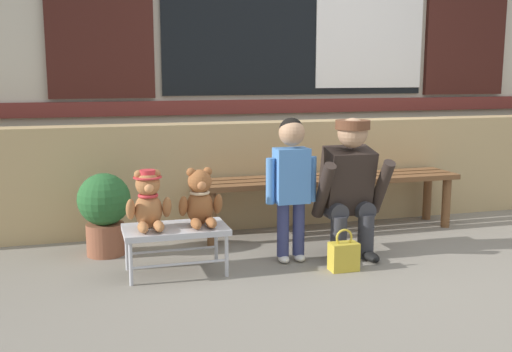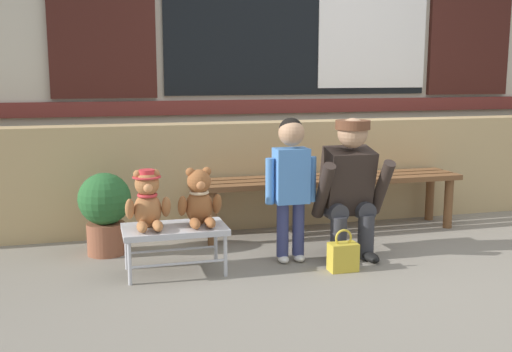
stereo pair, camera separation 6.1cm
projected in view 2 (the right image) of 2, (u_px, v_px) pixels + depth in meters
ground_plane at (396, 274)px, 3.79m from camera, size 60.00×60.00×0.00m
brick_low_wall at (315, 171)px, 5.07m from camera, size 7.86×0.25×0.85m
shop_facade at (297, 19)px, 5.35m from camera, size 8.02×0.26×3.40m
wooden_bench_long at (330, 185)px, 4.73m from camera, size 2.10×0.40×0.44m
small_display_bench at (175, 232)px, 3.77m from camera, size 0.64×0.36×0.30m
teddy_bear_with_hat at (148, 201)px, 3.69m from camera, size 0.28×0.27×0.36m
teddy_bear_plain at (199, 199)px, 3.78m from camera, size 0.28×0.26×0.36m
child_standing at (291, 174)px, 3.95m from camera, size 0.35×0.18×0.96m
adult_crouching at (350, 187)px, 4.09m from camera, size 0.50×0.49×0.95m
handbag_on_ground at (343, 256)px, 3.83m from camera, size 0.18×0.11×0.27m
potted_plant at (105, 209)px, 4.15m from camera, size 0.36×0.36×0.57m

